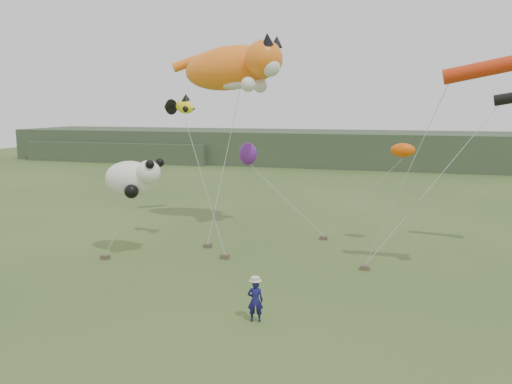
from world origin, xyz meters
TOP-DOWN VIEW (x-y plane):
  - ground at (0.00, 0.00)m, footprint 120.00×120.00m
  - headland at (-3.11, 44.69)m, footprint 90.00×13.00m
  - festival_attendant at (0.47, -2.14)m, footprint 0.59×0.46m
  - sandbag_anchors at (-2.09, 5.04)m, footprint 12.12×6.52m
  - cat_kite at (-4.07, 10.10)m, footprint 7.19×3.84m
  - fish_kite at (-5.77, 5.83)m, footprint 2.15×1.40m
  - panda_kite at (-7.10, 3.52)m, footprint 2.94×1.90m
  - misc_kites at (-0.79, 10.31)m, footprint 9.95×3.51m

SIDE VIEW (x-z plane):
  - ground at x=0.00m, z-range 0.00..0.00m
  - sandbag_anchors at x=-2.09m, z-range 0.00..0.19m
  - festival_attendant at x=0.47m, z-range 0.00..1.43m
  - headland at x=-3.11m, z-range -0.08..3.92m
  - panda_kite at x=-7.10m, z-range 2.80..4.62m
  - misc_kites at x=-0.79m, z-range 3.62..5.29m
  - fish_kite at x=-5.77m, z-range 6.49..7.53m
  - cat_kite at x=-4.07m, z-range 7.61..10.78m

